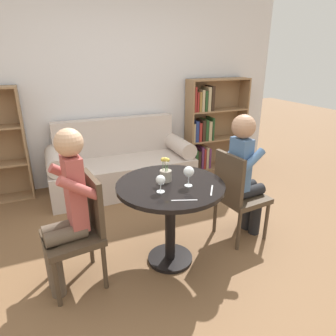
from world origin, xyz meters
The scene contains 14 objects.
ground_plane centered at (0.00, 0.00, 0.00)m, with size 16.00×16.00×0.00m, color brown.
back_wall centered at (0.00, 2.11, 1.35)m, with size 5.20×0.05×2.70m.
round_table centered at (0.00, 0.00, 0.59)m, with size 0.89×0.89×0.75m.
couch centered at (0.00, 1.69, 0.31)m, with size 1.87×0.80×0.92m.
bookshelf_right centered at (1.48, 1.95, 0.67)m, with size 0.98×0.28×1.39m.
chair_left centered at (-0.73, 0.04, 0.49)m, with size 0.47×0.47×0.90m.
chair_right centered at (0.73, 0.08, 0.49)m, with size 0.46×0.46×0.90m.
person_left centered at (-0.82, 0.02, 0.68)m, with size 0.45×0.38×1.28m.
person_right centered at (0.82, 0.10, 0.68)m, with size 0.44×0.37×1.25m.
wine_glass_left centered at (-0.13, -0.11, 0.85)m, with size 0.07×0.07×0.14m.
wine_glass_right centered at (0.12, -0.09, 0.87)m, with size 0.09×0.09×0.17m.
flower_vase centered at (-0.01, 0.07, 0.82)m, with size 0.10×0.10×0.21m.
knife_left_setting centered at (-0.02, -0.31, 0.75)m, with size 0.18×0.08×0.00m.
fork_left_setting centered at (0.25, -0.24, 0.75)m, with size 0.11×0.16×0.00m.
Camera 1 is at (-0.88, -2.05, 1.75)m, focal length 32.00 mm.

